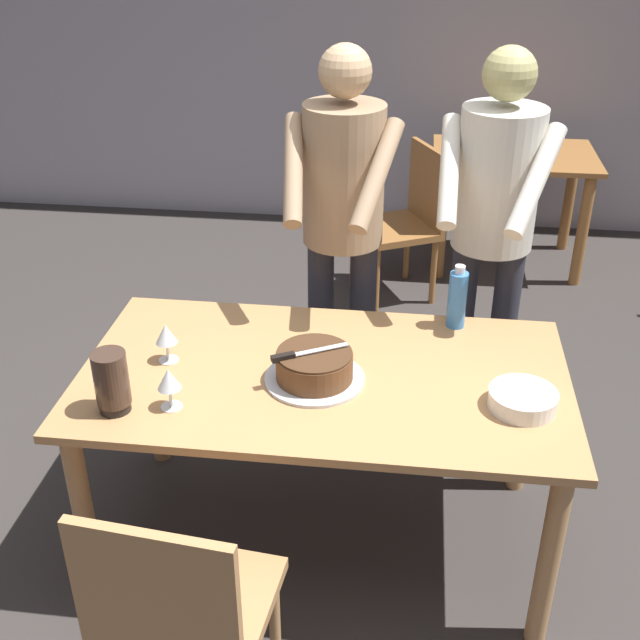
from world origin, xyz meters
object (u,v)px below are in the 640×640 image
(hurricane_lamp, at_px, (112,382))
(cake_knife, at_px, (294,355))
(background_chair_0, at_px, (407,217))
(person_cutting_cake, at_px, (343,212))
(water_bottle, at_px, (457,299))
(person_standing_beside, at_px, (493,216))
(wine_glass_far, at_px, (169,380))
(plate_stack, at_px, (523,400))
(cake_on_platter, at_px, (314,367))
(background_table, at_px, (512,178))
(main_dining_table, at_px, (324,397))
(chair_near_side, at_px, (181,612))
(wine_glass_near, at_px, (166,335))

(hurricane_lamp, bearing_deg, cake_knife, 21.48)
(background_chair_0, bearing_deg, person_cutting_cake, -99.46)
(water_bottle, bearing_deg, person_standing_beside, 67.51)
(wine_glass_far, height_order, water_bottle, water_bottle)
(plate_stack, bearing_deg, hurricane_lamp, -172.31)
(hurricane_lamp, relative_size, person_cutting_cake, 0.12)
(cake_on_platter, relative_size, person_standing_beside, 0.20)
(background_table, bearing_deg, background_chair_0, -140.19)
(person_standing_beside, bearing_deg, plate_stack, -85.15)
(background_chair_0, bearing_deg, hurricane_lamp, -109.77)
(main_dining_table, xyz_separation_m, plate_stack, (0.66, -0.12, 0.13))
(main_dining_table, bearing_deg, background_chair_0, 83.68)
(person_cutting_cake, bearing_deg, cake_knife, -96.18)
(cake_on_platter, distance_m, wine_glass_far, 0.49)
(water_bottle, relative_size, hurricane_lamp, 1.19)
(cake_on_platter, relative_size, cake_knife, 1.37)
(cake_on_platter, relative_size, background_table, 0.34)
(person_cutting_cake, relative_size, background_chair_0, 1.91)
(cake_knife, bearing_deg, plate_stack, -3.12)
(chair_near_side, bearing_deg, plate_stack, 37.12)
(person_cutting_cake, height_order, background_chair_0, person_cutting_cake)
(chair_near_side, distance_m, background_chair_0, 3.00)
(cake_on_platter, bearing_deg, cake_knife, -151.31)
(person_standing_beside, xyz_separation_m, chair_near_side, (-0.87, -1.54, -0.58))
(cake_on_platter, bearing_deg, wine_glass_near, 173.43)
(water_bottle, bearing_deg, hurricane_lamp, -147.75)
(plate_stack, bearing_deg, wine_glass_far, -172.94)
(cake_on_platter, bearing_deg, wine_glass_far, -153.89)
(person_standing_beside, relative_size, background_chair_0, 1.91)
(cake_on_platter, height_order, person_standing_beside, person_standing_beside)
(water_bottle, xyz_separation_m, hurricane_lamp, (-1.09, -0.69, -0.01))
(cake_on_platter, height_order, cake_knife, cake_knife)
(main_dining_table, distance_m, background_chair_0, 2.14)
(main_dining_table, bearing_deg, chair_near_side, -109.01)
(cake_on_platter, bearing_deg, water_bottle, 42.35)
(hurricane_lamp, relative_size, chair_near_side, 0.23)
(wine_glass_far, distance_m, water_bottle, 1.12)
(cake_knife, relative_size, person_cutting_cake, 0.14)
(cake_on_platter, height_order, plate_stack, cake_on_platter)
(chair_near_side, xyz_separation_m, background_chair_0, (0.52, 2.96, 0.00))
(wine_glass_far, relative_size, person_standing_beside, 0.08)
(person_standing_beside, relative_size, background_table, 1.72)
(cake_on_platter, xyz_separation_m, chair_near_side, (-0.26, -0.79, -0.31))
(cake_knife, distance_m, background_table, 2.92)
(water_bottle, distance_m, person_cutting_cake, 0.58)
(plate_stack, bearing_deg, background_table, 85.47)
(main_dining_table, distance_m, background_table, 2.79)
(cake_on_platter, distance_m, wine_glass_near, 0.53)
(person_standing_beside, height_order, chair_near_side, person_standing_beside)
(person_cutting_cake, xyz_separation_m, chair_near_side, (-0.28, -1.51, -0.58))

